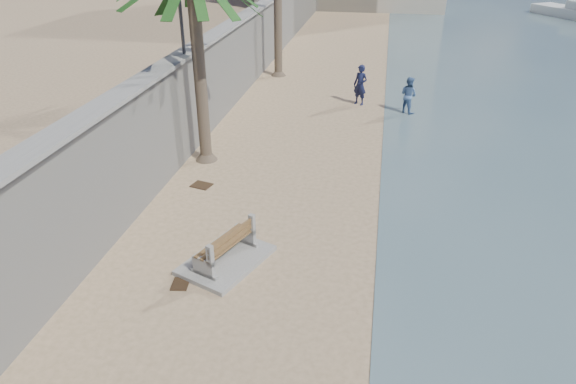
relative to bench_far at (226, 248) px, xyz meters
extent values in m
cube|color=gray|center=(-3.43, 14.83, 1.33)|extent=(0.45, 70.00, 3.50)
cube|color=gray|center=(-3.43, 14.83, 3.13)|extent=(0.80, 70.00, 0.12)
cube|color=gray|center=(0.00, 0.00, -0.36)|extent=(2.31, 2.72, 0.13)
cylinder|color=brown|center=(-2.52, 5.99, 2.87)|extent=(0.42, 0.42, 6.59)
imported|color=#141837|center=(2.57, 13.40, 0.65)|extent=(0.93, 0.83, 2.14)
imported|color=#4B6B9C|center=(4.77, 12.63, 0.48)|extent=(1.10, 1.08, 1.81)
cube|color=#382616|center=(-2.03, 3.97, -0.41)|extent=(0.73, 0.64, 0.03)
cube|color=#382616|center=(-0.83, -1.08, -0.41)|extent=(0.46, 0.54, 0.03)
camera|label=1|loc=(3.49, -10.27, 7.32)|focal=32.00mm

